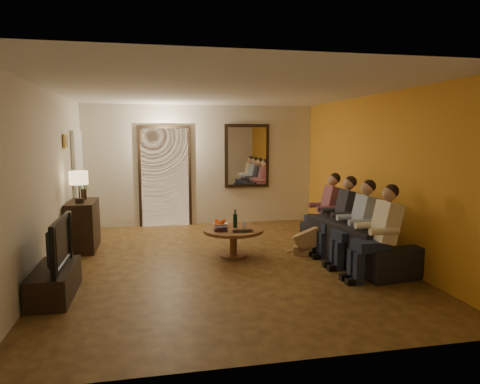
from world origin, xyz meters
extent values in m
cube|color=#412B11|center=(0.00, 0.00, 0.00)|extent=(5.00, 6.00, 0.01)
cube|color=white|center=(0.00, 0.00, 2.60)|extent=(5.00, 6.00, 0.01)
cube|color=beige|center=(0.00, 3.00, 1.30)|extent=(5.00, 0.02, 2.60)
cube|color=beige|center=(0.00, -3.00, 1.30)|extent=(5.00, 0.02, 2.60)
cube|color=beige|center=(-2.50, 0.00, 1.30)|extent=(0.02, 6.00, 2.60)
cube|color=beige|center=(2.50, 0.00, 1.30)|extent=(0.02, 6.00, 2.60)
cube|color=orange|center=(2.49, 0.00, 1.30)|extent=(0.01, 6.00, 2.60)
cube|color=#FFE0A5|center=(-0.80, 2.98, 1.05)|extent=(1.00, 0.06, 2.10)
cube|color=black|center=(-0.80, 2.97, 1.05)|extent=(1.12, 0.04, 2.22)
cube|color=silver|center=(-0.55, 2.98, 0.90)|extent=(0.45, 0.03, 1.70)
cube|color=black|center=(1.00, 2.96, 1.50)|extent=(1.00, 0.05, 1.40)
cube|color=white|center=(1.00, 2.93, 1.50)|extent=(0.86, 0.02, 1.26)
cube|color=white|center=(-2.46, 2.30, 1.02)|extent=(0.06, 0.85, 2.04)
cube|color=#B28C33|center=(-2.47, 1.30, 1.85)|extent=(0.03, 0.28, 0.24)
cube|color=brown|center=(-2.46, 1.30, 1.85)|extent=(0.01, 0.22, 0.18)
cube|color=black|center=(-2.25, 1.25, 0.42)|extent=(0.45, 0.94, 0.84)
cube|color=black|center=(-2.25, -1.00, 0.18)|extent=(0.45, 1.09, 0.36)
imported|color=black|center=(-2.25, -1.00, 0.66)|extent=(1.05, 0.14, 0.60)
imported|color=black|center=(2.02, -0.33, 0.32)|extent=(2.27, 1.14, 0.64)
cylinder|color=brown|center=(0.19, 0.31, 0.23)|extent=(1.18, 1.18, 0.45)
imported|color=white|center=(0.01, 0.53, 0.48)|extent=(0.26, 0.26, 0.06)
cylinder|color=silver|center=(0.37, 0.36, 0.50)|extent=(0.06, 0.06, 0.10)
imported|color=black|center=(0.29, 0.03, 0.46)|extent=(0.34, 0.22, 0.03)
camera|label=1|loc=(-1.05, -6.31, 1.93)|focal=32.00mm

